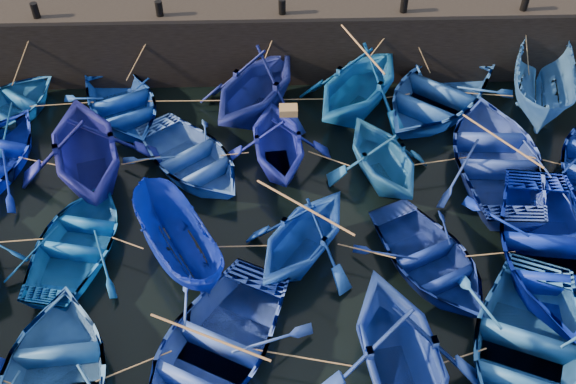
{
  "coord_description": "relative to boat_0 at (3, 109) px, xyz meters",
  "views": [
    {
      "loc": [
        -0.38,
        -9.47,
        13.34
      ],
      "look_at": [
        0.0,
        3.2,
        0.7
      ],
      "focal_mm": 40.0,
      "sensor_mm": 36.0,
      "label": 1
    }
  ],
  "objects": [
    {
      "name": "ground",
      "position": [
        9.21,
        -7.56,
        -0.46
      ],
      "size": [
        120.0,
        120.0,
        0.0
      ],
      "primitive_type": "plane",
      "color": "black",
      "rests_on": "ground"
    },
    {
      "name": "quay_wall",
      "position": [
        9.21,
        2.94,
        0.79
      ],
      "size": [
        26.0,
        2.5,
        2.5
      ],
      "primitive_type": "cube",
      "color": "black",
      "rests_on": "ground"
    },
    {
      "name": "quay_top",
      "position": [
        9.21,
        2.94,
        2.1
      ],
      "size": [
        26.0,
        2.5,
        0.12
      ],
      "primitive_type": "cube",
      "color": "black",
      "rests_on": "quay_wall"
    },
    {
      "name": "bollard_0",
      "position": [
        1.21,
        2.04,
        2.41
      ],
      "size": [
        0.24,
        0.24,
        0.5
      ],
      "primitive_type": "cylinder",
      "color": "black",
      "rests_on": "quay_top"
    },
    {
      "name": "bollard_1",
      "position": [
        5.21,
        2.04,
        2.41
      ],
      "size": [
        0.24,
        0.24,
        0.5
      ],
      "primitive_type": "cylinder",
      "color": "black",
      "rests_on": "quay_top"
    },
    {
      "name": "bollard_2",
      "position": [
        9.21,
        2.04,
        2.41
      ],
      "size": [
        0.24,
        0.24,
        0.5
      ],
      "primitive_type": "cylinder",
      "color": "black",
      "rests_on": "quay_top"
    },
    {
      "name": "bollard_3",
      "position": [
        13.21,
        2.04,
        2.41
      ],
      "size": [
        0.24,
        0.24,
        0.5
      ],
      "primitive_type": "cylinder",
      "color": "black",
      "rests_on": "quay_top"
    },
    {
      "name": "bollard_4",
      "position": [
        17.21,
        2.04,
        2.41
      ],
      "size": [
        0.24,
        0.24,
        0.5
      ],
      "primitive_type": "cylinder",
      "color": "black",
      "rests_on": "quay_top"
    },
    {
      "name": "boat_0",
      "position": [
        0.0,
        0.0,
        0.0
      ],
      "size": [
        5.09,
        5.42,
        0.92
      ],
      "primitive_type": "imported",
      "rotation": [
        0.0,
        0.0,
        2.54
      ],
      "color": "#0F4A8D",
      "rests_on": "ground"
    },
    {
      "name": "boat_1",
      "position": [
        3.83,
        0.17,
        0.02
      ],
      "size": [
        4.92,
        5.53,
        0.95
      ],
      "primitive_type": "imported",
      "rotation": [
        0.0,
        0.0,
        0.45
      ],
      "color": "#0F3CAC",
      "rests_on": "ground"
    },
    {
      "name": "boat_2",
      "position": [
        8.3,
        0.13,
        0.74
      ],
      "size": [
        5.69,
        5.92,
        2.4
      ],
      "primitive_type": "imported",
      "rotation": [
        0.0,
        0.0,
        -0.53
      ],
      "color": "navy",
      "rests_on": "ground"
    },
    {
      "name": "boat_3",
      "position": [
        11.65,
        0.11,
        0.76
      ],
      "size": [
        5.92,
        6.07,
        2.43
      ],
      "primitive_type": "imported",
      "rotation": [
        0.0,
        0.0,
        -0.62
      ],
      "color": "#0E55A3",
      "rests_on": "ground"
    },
    {
      "name": "boat_4",
      "position": [
        14.33,
        0.32,
        0.13
      ],
      "size": [
        6.72,
        6.97,
        1.18
      ],
      "primitive_type": "imported",
      "rotation": [
        0.0,
        0.0,
        -0.68
      ],
      "color": "#1C4BA2",
      "rests_on": "ground"
    },
    {
      "name": "boat_5",
      "position": [
        17.73,
        0.09,
        0.53
      ],
      "size": [
        3.42,
        5.47,
        1.98
      ],
      "primitive_type": "imported",
      "rotation": [
        0.0,
        0.0,
        -0.31
      ],
      "color": "#295C9D",
      "rests_on": "ground"
    },
    {
      "name": "boat_7",
      "position": [
        3.42,
        -2.91,
        0.8
      ],
      "size": [
        5.39,
        5.81,
        2.52
      ],
      "primitive_type": "imported",
      "rotation": [
        0.0,
        0.0,
        3.45
      ],
      "color": "navy",
      "rests_on": "ground"
    },
    {
      "name": "boat_8",
      "position": [
        6.33,
        -2.6,
        0.0
      ],
      "size": [
        5.21,
        5.43,
        0.92
      ],
      "primitive_type": "imported",
      "rotation": [
        0.0,
        0.0,
        0.67
      ],
      "color": "blue",
      "rests_on": "ground"
    },
    {
      "name": "boat_9",
      "position": [
        8.97,
        -2.5,
        0.55
      ],
      "size": [
        3.68,
        4.15,
        2.01
      ],
      "primitive_type": "imported",
      "rotation": [
        0.0,
        0.0,
        3.25
      ],
      "color": "#15209D",
      "rests_on": "ground"
    },
    {
      "name": "boat_10",
      "position": [
        12.01,
        -3.2,
        0.52
      ],
      "size": [
        4.2,
        4.53,
        1.95
      ],
      "primitive_type": "imported",
      "rotation": [
        0.0,
        0.0,
        3.46
      ],
      "color": "#165793",
      "rests_on": "ground"
    },
    {
      "name": "boat_11",
      "position": [
        15.51,
        -2.9,
        0.12
      ],
      "size": [
        4.32,
        5.81,
        1.16
      ],
      "primitive_type": "imported",
      "rotation": [
        0.0,
        0.0,
        3.08
      ],
      "color": "#203A95",
      "rests_on": "ground"
    },
    {
      "name": "boat_14",
      "position": [
        3.61,
        -5.77,
        -0.01
      ],
      "size": [
        3.86,
        4.81,
        0.89
      ],
      "primitive_type": "imported",
      "rotation": [
        0.0,
        0.0,
        2.94
      ],
      "color": "#0B4D9C",
      "rests_on": "ground"
    },
    {
      "name": "boat_15",
      "position": [
        6.29,
        -6.18,
        0.31
      ],
      "size": [
        3.27,
        4.18,
        1.53
      ],
      "primitive_type": "imported",
      "rotation": [
        0.0,
        0.0,
        3.66
      ],
      "color": "#061B95",
      "rests_on": "ground"
    },
    {
      "name": "boat_16",
      "position": [
        9.55,
        -6.18,
        0.52
      ],
      "size": [
        4.75,
        4.87,
        1.95
      ],
      "primitive_type": "imported",
      "rotation": [
        0.0,
        0.0,
        -0.61
      ],
      "color": "#1240B7",
      "rests_on": "ground"
    },
    {
      "name": "boat_17",
      "position": [
        12.8,
        -6.69,
        -0.02
      ],
      "size": [
        4.5,
        5.07,
        0.87
      ],
      "primitive_type": "imported",
      "rotation": [
        0.0,
        0.0,
        0.44
      ],
      "color": "navy",
      "rests_on": "ground"
    },
    {
      "name": "boat_18",
      "position": [
        15.92,
        -6.58,
        0.14
      ],
      "size": [
        4.88,
        6.25,
        1.19
      ],
      "primitive_type": "imported",
      "rotation": [
        0.0,
        0.0,
        -0.15
      ],
      "color": "#031792",
      "rests_on": "ground"
    },
    {
      "name": "boat_21",
      "position": [
        3.94,
        -9.94,
        0.07
      ],
      "size": [
        4.07,
        5.39,
        1.06
      ],
      "primitive_type": "imported",
      "rotation": [
        0.0,
        0.0,
        3.23
      ],
      "color": "#2259A8",
      "rests_on": "ground"
    },
    {
      "name": "boat_22",
      "position": [
        7.32,
        -9.23,
        0.07
      ],
      "size": [
        5.56,
        6.19,
        1.05
      ],
      "primitive_type": "imported",
      "rotation": [
        0.0,
        0.0,
        -0.47
      ],
      "color": "blue",
      "rests_on": "ground"
    },
    {
      "name": "boat_23",
      "position": [
        11.47,
        -9.76,
        0.71
      ],
      "size": [
        4.44,
        4.95,
        2.33
      ],
      "primitive_type": "imported",
      "rotation": [
        0.0,
        0.0,
        0.15
      ],
      "color": "#1A3A9C",
      "rests_on": "ground"
    },
    {
      "name": "boat_24",
      "position": [
        14.46,
        -9.38,
        0.09
      ],
      "size": [
        5.56,
        6.34,
        1.1
      ],
      "primitive_type": "imported",
      "rotation": [
        0.0,
        0.0,
        -0.41
      ],
      "color": "#174F90",
      "rests_on": "ground"
    },
    {
      "name": "wooden_crate",
      "position": [
        9.27,
        -2.5,
        1.67
      ],
      "size": [
        0.52,
        0.39,
        0.22
      ],
      "primitive_type": "cube",
      "color": "olive",
      "rests_on": "boat_9"
    },
    {
      "name": "mooring_ropes",
      "position": [
        9.24,
        -2.7,
        0.41
      ],
      "size": [
        17.87,
        11.92,
        2.1
      ],
      "color": "tan",
      "rests_on": "ground"
    },
    {
      "name": "loose_oars",
      "position": [
        11.01,
        -4.55,
        1.22
      ],
      "size": [
        10.45,
        11.43,
        1.43
      ],
      "color": "#99724C",
      "rests_on": "ground"
    }
  ]
}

